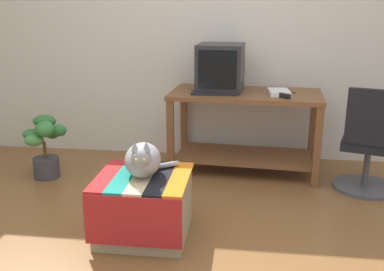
% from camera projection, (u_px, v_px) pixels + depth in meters
% --- Properties ---
extents(ground_plane, '(14.00, 14.00, 0.00)m').
position_uv_depth(ground_plane, '(175.00, 260.00, 2.73)').
color(ground_plane, brown).
extents(back_wall, '(8.00, 0.10, 2.60)m').
position_uv_depth(back_wall, '(208.00, 26.00, 4.30)').
color(back_wall, silver).
rests_on(back_wall, ground_plane).
extents(desk, '(1.39, 0.75, 0.75)m').
position_uv_depth(desk, '(245.00, 118.00, 4.05)').
color(desk, brown).
rests_on(desk, ground_plane).
extents(tv_monitor, '(0.43, 0.45, 0.42)m').
position_uv_depth(tv_monitor, '(220.00, 68.00, 4.00)').
color(tv_monitor, '#28282B').
rests_on(tv_monitor, desk).
extents(keyboard, '(0.40, 0.16, 0.02)m').
position_uv_depth(keyboard, '(214.00, 93.00, 3.89)').
color(keyboard, black).
rests_on(keyboard, desk).
extents(book, '(0.19, 0.27, 0.04)m').
position_uv_depth(book, '(279.00, 92.00, 3.88)').
color(book, white).
rests_on(book, desk).
extents(ottoman_with_blanket, '(0.61, 0.60, 0.43)m').
position_uv_depth(ottoman_with_blanket, '(144.00, 206.00, 2.97)').
color(ottoman_with_blanket, tan).
rests_on(ottoman_with_blanket, ground_plane).
extents(cat, '(0.36, 0.41, 0.27)m').
position_uv_depth(cat, '(143.00, 159.00, 2.89)').
color(cat, gray).
rests_on(cat, ottoman_with_blanket).
extents(potted_plant, '(0.41, 0.33, 0.55)m').
position_uv_depth(potted_plant, '(45.00, 145.00, 3.95)').
color(potted_plant, '#3D3D42').
rests_on(potted_plant, ground_plane).
extents(office_chair, '(0.52, 0.53, 0.89)m').
position_uv_depth(office_chair, '(369.00, 147.00, 3.62)').
color(office_chair, '#4C4C51').
rests_on(office_chair, ground_plane).
extents(stapler, '(0.10, 0.10, 0.04)m').
position_uv_depth(stapler, '(284.00, 96.00, 3.73)').
color(stapler, black).
rests_on(stapler, desk).
extents(pen, '(0.13, 0.07, 0.01)m').
position_uv_depth(pen, '(288.00, 92.00, 3.97)').
color(pen, black).
rests_on(pen, desk).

